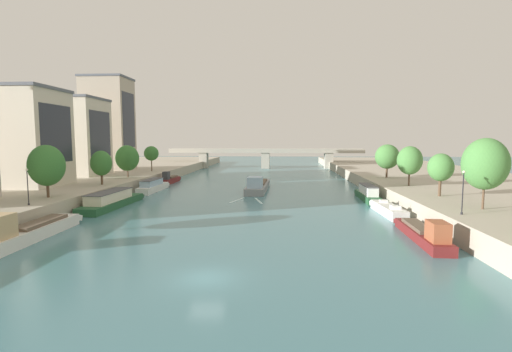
# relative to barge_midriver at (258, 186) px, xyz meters

# --- Properties ---
(ground_plane) EXTENTS (400.00, 400.00, 0.00)m
(ground_plane) POSITION_rel_barge_midriver_xyz_m (-0.83, -47.38, -0.98)
(ground_plane) COLOR teal
(quay_left) EXTENTS (36.00, 170.00, 2.39)m
(quay_left) POSITION_rel_barge_midriver_xyz_m (-40.89, 7.62, 0.21)
(quay_left) COLOR #B2A893
(quay_left) RESTS_ON ground
(quay_right) EXTENTS (36.00, 170.00, 2.39)m
(quay_right) POSITION_rel_barge_midriver_xyz_m (39.22, 7.62, 0.21)
(quay_right) COLOR #B2A893
(quay_right) RESTS_ON ground
(barge_midriver) EXTENTS (4.19, 18.89, 3.25)m
(barge_midriver) POSITION_rel_barge_midriver_xyz_m (0.00, 0.00, 0.00)
(barge_midriver) COLOR gray
(barge_midriver) RESTS_ON ground
(wake_behind_barge) EXTENTS (5.60, 5.98, 0.03)m
(wake_behind_barge) POSITION_rel_barge_midriver_xyz_m (-0.94, -12.54, -0.97)
(wake_behind_barge) COLOR silver
(wake_behind_barge) RESTS_ON ground
(moored_boat_left_end) EXTENTS (2.77, 14.73, 3.44)m
(moored_boat_left_end) POSITION_rel_barge_midriver_xyz_m (-20.56, -38.48, 0.03)
(moored_boat_left_end) COLOR silver
(moored_boat_left_end) RESTS_ON ground
(moored_boat_left_lone) EXTENTS (3.78, 16.11, 2.50)m
(moored_boat_left_lone) POSITION_rel_barge_midriver_xyz_m (-20.67, -19.95, 0.06)
(moored_boat_left_lone) COLOR #235633
(moored_boat_left_lone) RESTS_ON ground
(moored_boat_left_second) EXTENTS (2.73, 12.48, 2.42)m
(moored_boat_left_second) POSITION_rel_barge_midriver_xyz_m (-20.43, -2.50, 0.03)
(moored_boat_left_second) COLOR silver
(moored_boat_left_second) RESTS_ON ground
(moored_boat_left_downstream) EXTENTS (2.00, 10.02, 2.90)m
(moored_boat_left_downstream) POSITION_rel_barge_midriver_xyz_m (-21.12, 11.44, -0.10)
(moored_boat_left_downstream) COLOR maroon
(moored_boat_left_downstream) RESTS_ON ground
(moored_boat_right_near) EXTENTS (2.48, 12.93, 2.75)m
(moored_boat_right_near) POSITION_rel_barge_midriver_xyz_m (18.73, -36.01, -0.17)
(moored_boat_right_near) COLOR maroon
(moored_boat_right_near) RESTS_ON ground
(moored_boat_right_upstream) EXTENTS (2.44, 10.85, 2.35)m
(moored_boat_right_upstream) POSITION_rel_barge_midriver_xyz_m (19.04, -22.51, -0.32)
(moored_boat_right_upstream) COLOR silver
(moored_boat_right_upstream) RESTS_ON ground
(moored_boat_right_lone) EXTENTS (2.25, 11.95, 2.57)m
(moored_boat_right_lone) POSITION_rel_barge_midriver_xyz_m (19.05, -10.58, 0.09)
(moored_boat_right_lone) COLOR #235633
(moored_boat_right_lone) RESTS_ON ground
(tree_left_distant) EXTENTS (4.58, 4.58, 6.99)m
(tree_left_distant) POSITION_rel_barge_midriver_xyz_m (-26.41, -26.15, 5.67)
(tree_left_distant) COLOR brown
(tree_left_distant) RESTS_ON quay_left
(tree_left_far) EXTENTS (3.53, 3.53, 5.82)m
(tree_left_far) POSITION_rel_barge_midriver_xyz_m (-26.06, -11.80, 5.08)
(tree_left_far) COLOR brown
(tree_left_far) RESTS_ON quay_left
(tree_left_second) EXTENTS (4.67, 4.67, 6.52)m
(tree_left_second) POSITION_rel_barge_midriver_xyz_m (-26.76, 0.75, 5.33)
(tree_left_second) COLOR brown
(tree_left_second) RESTS_ON quay_left
(tree_left_by_lamp) EXTENTS (3.49, 3.49, 6.11)m
(tree_left_by_lamp) POSITION_rel_barge_midriver_xyz_m (-26.99, 15.66, 5.74)
(tree_left_by_lamp) COLOR brown
(tree_left_by_lamp) RESTS_ON quay_left
(tree_right_midway) EXTENTS (4.75, 4.75, 7.86)m
(tree_right_midway) POSITION_rel_barge_midriver_xyz_m (26.85, -31.13, 6.43)
(tree_right_midway) COLOR brown
(tree_right_midway) RESTS_ON quay_right
(tree_right_far) EXTENTS (3.37, 3.37, 5.82)m
(tree_right_far) POSITION_rel_barge_midriver_xyz_m (26.16, -21.50, 5.32)
(tree_right_far) COLOR brown
(tree_right_far) RESTS_ON quay_right
(tree_right_second) EXTENTS (4.05, 4.05, 6.60)m
(tree_right_second) POSITION_rel_barge_midriver_xyz_m (25.91, -10.03, 5.65)
(tree_right_second) COLOR brown
(tree_right_second) RESTS_ON quay_right
(tree_right_nearest) EXTENTS (4.76, 4.76, 6.72)m
(tree_right_nearest) POSITION_rel_barge_midriver_xyz_m (26.03, 3.60, 5.66)
(tree_right_nearest) COLOR brown
(tree_right_nearest) RESTS_ON quay_right
(lamppost_left_bank) EXTENTS (0.28, 0.28, 4.30)m
(lamppost_left_bank) POSITION_rel_barge_midriver_xyz_m (-25.07, -31.93, 3.78)
(lamppost_left_bank) COLOR black
(lamppost_left_bank) RESTS_ON quay_left
(lamppost_right_bank) EXTENTS (0.28, 0.28, 4.54)m
(lamppost_right_bank) POSITION_rel_barge_midriver_xyz_m (23.13, -34.29, 3.90)
(lamppost_right_bank) COLOR black
(lamppost_right_bank) RESTS_ON quay_right
(building_left_tall) EXTENTS (15.30, 11.06, 16.22)m
(building_left_tall) POSITION_rel_barge_midriver_xyz_m (-39.70, -14.09, 9.54)
(building_left_tall) COLOR beige
(building_left_tall) RESTS_ON quay_left
(building_left_far_end) EXTENTS (11.22, 11.55, 16.67)m
(building_left_far_end) POSITION_rel_barge_midriver_xyz_m (-39.70, 4.89, 9.76)
(building_left_far_end) COLOR beige
(building_left_far_end) RESTS_ON quay_left
(building_left_middle) EXTENTS (11.13, 9.62, 23.52)m
(building_left_middle) POSITION_rel_barge_midriver_xyz_m (-39.70, 20.33, 13.19)
(building_left_middle) COLOR #B2A38E
(building_left_middle) RESTS_ON quay_left
(bridge_far) EXTENTS (68.11, 4.40, 6.95)m
(bridge_far) POSITION_rel_barge_midriver_xyz_m (-0.83, 57.85, 3.53)
(bridge_far) COLOR #ADA899
(bridge_far) RESTS_ON ground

